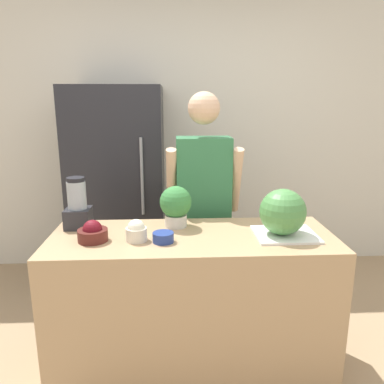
{
  "coord_description": "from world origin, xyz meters",
  "views": [
    {
      "loc": [
        -0.11,
        -1.71,
        1.64
      ],
      "look_at": [
        0.0,
        0.34,
        1.13
      ],
      "focal_mm": 35.0,
      "sensor_mm": 36.0,
      "label": 1
    }
  ],
  "objects": [
    {
      "name": "blender",
      "position": [
        -0.69,
        0.49,
        1.01
      ],
      "size": [
        0.15,
        0.15,
        0.31
      ],
      "color": "#28282D",
      "rests_on": "counter_island"
    },
    {
      "name": "refrigerator",
      "position": [
        -0.59,
        1.55,
        0.88
      ],
      "size": [
        0.79,
        0.74,
        1.75
      ],
      "color": "#232328",
      "rests_on": "ground_plane"
    },
    {
      "name": "watermelon",
      "position": [
        0.51,
        0.27,
        1.03
      ],
      "size": [
        0.26,
        0.26,
        0.26
      ],
      "color": "#4C8C47",
      "rests_on": "cutting_board"
    },
    {
      "name": "cutting_board",
      "position": [
        0.53,
        0.28,
        0.89
      ],
      "size": [
        0.35,
        0.3,
        0.01
      ],
      "color": "white",
      "rests_on": "counter_island"
    },
    {
      "name": "potted_plant",
      "position": [
        -0.09,
        0.48,
        1.02
      ],
      "size": [
        0.19,
        0.19,
        0.25
      ],
      "color": "beige",
      "rests_on": "counter_island"
    },
    {
      "name": "person",
      "position": [
        0.11,
        0.85,
        0.88
      ],
      "size": [
        0.52,
        0.27,
        1.69
      ],
      "color": "#333338",
      "rests_on": "ground_plane"
    },
    {
      "name": "bowl_small_blue",
      "position": [
        -0.16,
        0.22,
        0.91
      ],
      "size": [
        0.12,
        0.12,
        0.05
      ],
      "color": "navy",
      "rests_on": "counter_island"
    },
    {
      "name": "bowl_cherries",
      "position": [
        -0.55,
        0.26,
        0.93
      ],
      "size": [
        0.16,
        0.16,
        0.12
      ],
      "color": "#511E19",
      "rests_on": "counter_island"
    },
    {
      "name": "bowl_cream",
      "position": [
        -0.31,
        0.25,
        0.94
      ],
      "size": [
        0.12,
        0.12,
        0.12
      ],
      "color": "beige",
      "rests_on": "counter_island"
    },
    {
      "name": "wall_back",
      "position": [
        0.0,
        1.96,
        1.3
      ],
      "size": [
        8.0,
        0.06,
        2.6
      ],
      "color": "silver",
      "rests_on": "ground_plane"
    },
    {
      "name": "counter_island",
      "position": [
        0.0,
        0.31,
        0.44
      ],
      "size": [
        1.64,
        0.63,
        0.88
      ],
      "color": "tan",
      "rests_on": "ground_plane"
    }
  ]
}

